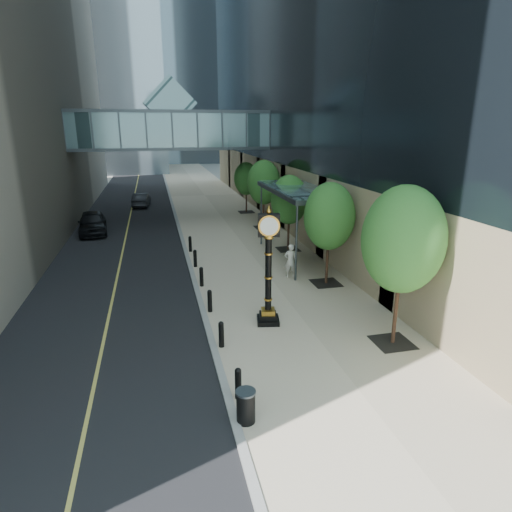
# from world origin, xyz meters

# --- Properties ---
(ground) EXTENTS (320.00, 320.00, 0.00)m
(ground) POSITION_xyz_m (0.00, 0.00, 0.00)
(ground) COLOR gray
(ground) RESTS_ON ground
(road) EXTENTS (8.00, 180.00, 0.02)m
(road) POSITION_xyz_m (-7.00, 40.00, 0.01)
(road) COLOR black
(road) RESTS_ON ground
(sidewalk) EXTENTS (8.00, 180.00, 0.06)m
(sidewalk) POSITION_xyz_m (1.00, 40.00, 0.03)
(sidewalk) COLOR #C6B398
(sidewalk) RESTS_ON ground
(curb) EXTENTS (0.25, 180.00, 0.07)m
(curb) POSITION_xyz_m (-3.00, 40.00, 0.04)
(curb) COLOR gray
(curb) RESTS_ON ground
(distant_tower_c) EXTENTS (22.00, 22.00, 65.00)m
(distant_tower_c) POSITION_xyz_m (-6.00, 120.00, 32.50)
(distant_tower_c) COLOR #8EA4B2
(distant_tower_c) RESTS_ON ground
(skywalk) EXTENTS (17.00, 4.20, 5.80)m
(skywalk) POSITION_xyz_m (-3.00, 28.00, 7.71)
(skywalk) COLOR slate
(skywalk) RESTS_ON ground
(entrance_canopy) EXTENTS (3.00, 8.00, 4.38)m
(entrance_canopy) POSITION_xyz_m (3.48, 14.00, 4.19)
(entrance_canopy) COLOR #383F44
(entrance_canopy) RESTS_ON ground
(bollard_row) EXTENTS (0.20, 16.20, 0.90)m
(bollard_row) POSITION_xyz_m (-2.70, 9.00, 0.51)
(bollard_row) COLOR black
(bollard_row) RESTS_ON sidewalk
(street_trees) EXTENTS (2.89, 28.57, 5.93)m
(street_trees) POSITION_xyz_m (3.60, 14.07, 3.63)
(street_trees) COLOR black
(street_trees) RESTS_ON sidewalk
(street_clock) EXTENTS (1.05, 1.05, 4.77)m
(street_clock) POSITION_xyz_m (-0.51, 5.76, 2.13)
(street_clock) COLOR black
(street_clock) RESTS_ON sidewalk
(trash_bin) EXTENTS (0.58, 0.58, 0.90)m
(trash_bin) POSITION_xyz_m (-2.70, -0.08, 0.51)
(trash_bin) COLOR black
(trash_bin) RESTS_ON sidewalk
(pedestrian) EXTENTS (0.73, 0.53, 1.85)m
(pedestrian) POSITION_xyz_m (2.09, 10.85, 0.98)
(pedestrian) COLOR beige
(pedestrian) RESTS_ON sidewalk
(car_near) EXTENTS (2.47, 5.07, 1.67)m
(car_near) POSITION_xyz_m (-9.42, 23.78, 0.85)
(car_near) COLOR black
(car_near) RESTS_ON road
(car_far) EXTENTS (1.84, 4.19, 1.34)m
(car_far) POSITION_xyz_m (-6.05, 34.67, 0.69)
(car_far) COLOR #222327
(car_far) RESTS_ON road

